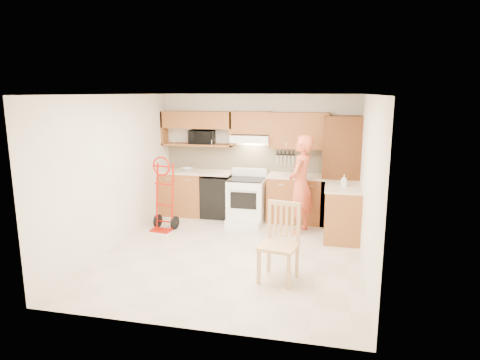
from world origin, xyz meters
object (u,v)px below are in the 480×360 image
(range, at_px, (246,197))
(dining_chair, at_px, (279,243))
(microwave, at_px, (202,137))
(person, at_px, (301,185))
(hand_truck, at_px, (163,197))

(range, relative_size, dining_chair, 0.97)
(microwave, height_order, person, person)
(range, bearing_deg, hand_truck, -151.85)
(person, distance_m, dining_chair, 2.15)
(person, bearing_deg, microwave, -96.14)
(range, bearing_deg, microwave, 156.14)
(hand_truck, height_order, dining_chair, hand_truck)
(microwave, relative_size, dining_chair, 0.48)
(microwave, bearing_deg, dining_chair, -58.50)
(hand_truck, bearing_deg, person, 16.57)
(microwave, height_order, hand_truck, microwave)
(hand_truck, distance_m, dining_chair, 2.93)
(hand_truck, xyz_separation_m, dining_chair, (2.39, -1.70, -0.09))
(microwave, xyz_separation_m, person, (2.10, -0.79, -0.73))
(range, distance_m, dining_chair, 2.64)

